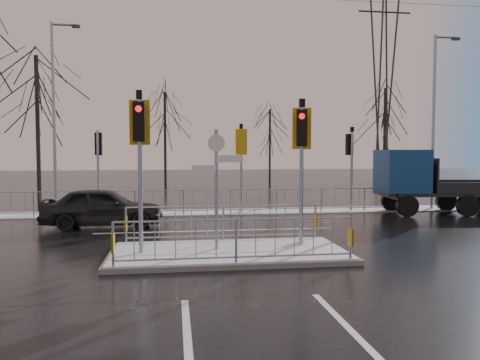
{
  "coord_description": "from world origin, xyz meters",
  "views": [
    {
      "loc": [
        -1.36,
        -11.72,
        2.63
      ],
      "look_at": [
        0.6,
        2.24,
        1.8
      ],
      "focal_mm": 35.0,
      "sensor_mm": 36.0,
      "label": 1
    }
  ],
  "objects": [
    {
      "name": "street_lamp_left",
      "position": [
        -6.43,
        9.5,
        4.49
      ],
      "size": [
        1.25,
        0.18,
        8.2
      ],
      "color": "#8E929B",
      "rests_on": "ground"
    },
    {
      "name": "street_lamp_right",
      "position": [
        10.57,
        8.5,
        4.39
      ],
      "size": [
        1.25,
        0.18,
        8.0
      ],
      "color": "#8E929B",
      "rests_on": "ground"
    },
    {
      "name": "traffic_island",
      "position": [
        -0.01,
        0.01,
        0.39
      ],
      "size": [
        6.0,
        3.04,
        4.15
      ],
      "color": "slate",
      "rests_on": "ground"
    },
    {
      "name": "lane_markings",
      "position": [
        0.0,
        -0.33,
        0.0
      ],
      "size": [
        8.0,
        11.38,
        0.01
      ],
      "color": "silver",
      "rests_on": "ground"
    },
    {
      "name": "pylon_wires",
      "position": [
        16.88,
        30.0,
        11.03
      ],
      "size": [
        70.0,
        2.38,
        19.97
      ],
      "color": "#2D3033",
      "rests_on": "ground"
    },
    {
      "name": "far_kerb_fixtures",
      "position": [
        0.29,
        8.09,
        1.02
      ],
      "size": [
        18.0,
        0.65,
        3.83
      ],
      "color": "#8E929B",
      "rests_on": "ground"
    },
    {
      "name": "tree_far_b",
      "position": [
        6.0,
        24.0,
        4.18
      ],
      "size": [
        3.25,
        3.25,
        6.14
      ],
      "color": "black",
      "rests_on": "ground"
    },
    {
      "name": "flatbed_truck",
      "position": [
        9.11,
        7.02,
        1.46
      ],
      "size": [
        6.12,
        2.79,
        2.74
      ],
      "color": "black",
      "rests_on": "ground"
    },
    {
      "name": "tree_far_a",
      "position": [
        -2.0,
        22.0,
        4.82
      ],
      "size": [
        3.75,
        3.75,
        7.08
      ],
      "color": "black",
      "rests_on": "ground"
    },
    {
      "name": "snow_verge",
      "position": [
        0.0,
        8.6,
        0.02
      ],
      "size": [
        30.0,
        2.0,
        0.04
      ],
      "primitive_type": "cube",
      "color": "white",
      "rests_on": "ground"
    },
    {
      "name": "car_far_lane",
      "position": [
        -3.87,
        5.17,
        0.71
      ],
      "size": [
        4.19,
        1.75,
        1.42
      ],
      "primitive_type": "imported",
      "rotation": [
        0.0,
        0.0,
        1.59
      ],
      "color": "black",
      "rests_on": "ground"
    },
    {
      "name": "tree_near_b",
      "position": [
        -8.0,
        12.5,
        5.15
      ],
      "size": [
        4.0,
        4.0,
        7.55
      ],
      "color": "black",
      "rests_on": "ground"
    },
    {
      "name": "ground",
      "position": [
        0.0,
        0.0,
        0.0
      ],
      "size": [
        120.0,
        120.0,
        0.0
      ],
      "primitive_type": "plane",
      "color": "black",
      "rests_on": "ground"
    },
    {
      "name": "tree_far_c",
      "position": [
        14.0,
        21.0,
        5.15
      ],
      "size": [
        4.0,
        4.0,
        7.55
      ],
      "color": "black",
      "rests_on": "ground"
    }
  ]
}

